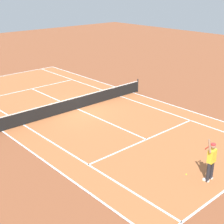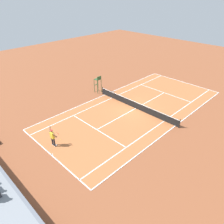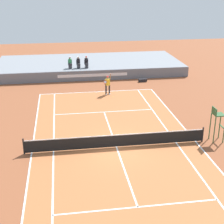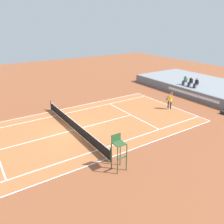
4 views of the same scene
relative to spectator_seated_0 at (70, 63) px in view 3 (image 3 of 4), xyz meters
name	(u,v)px [view 3 (image 3 of 4)]	position (x,y,z in m)	size (l,w,h in m)	color
ground_plane	(116,147)	(2.35, -17.23, -1.74)	(80.00, 80.00, 0.00)	brown
court	(116,147)	(2.35, -17.23, -1.73)	(11.08, 23.88, 0.03)	#B76638
net	(116,140)	(2.35, -17.23, -1.22)	(11.98, 0.10, 1.07)	black
barrier_wall	(93,75)	(2.35, -1.25, -1.18)	(21.63, 0.25, 1.13)	slate
bleacher_platform	(89,65)	(2.35, 3.38, -1.18)	(21.63, 9.01, 1.13)	gray
spectator_seated_0	(70,63)	(0.00, 0.00, 0.00)	(0.44, 0.60, 1.27)	#474C56
spectator_seated_1	(78,63)	(0.91, 0.00, 0.00)	(0.44, 0.60, 1.27)	#474C56
spectator_seated_2	(86,62)	(1.80, 0.00, 0.00)	(0.44, 0.60, 1.27)	#474C56
tennis_player	(108,85)	(3.30, -6.25, -0.75)	(0.76, 0.66, 2.08)	#232328
tennis_ball	(113,97)	(3.69, -7.17, -1.71)	(0.07, 0.07, 0.07)	#D1E533
umpire_chair	(217,120)	(9.21, -17.23, -0.19)	(0.77, 0.77, 2.44)	#2D562D
equipment_bag	(143,80)	(7.62, -2.58, -1.58)	(0.92, 0.39, 0.32)	black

